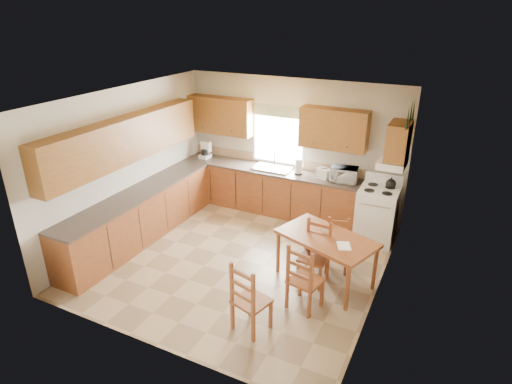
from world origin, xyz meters
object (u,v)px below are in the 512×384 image
at_px(chair_near_left, 306,276).
at_px(chair_far_right, 337,246).
at_px(stove, 377,216).
at_px(chair_near_right, 252,297).
at_px(microwave, 344,174).
at_px(dining_table, 325,259).
at_px(chair_far_left, 314,254).

xyz_separation_m(chair_near_left, chair_far_right, (0.13, 1.11, -0.08)).
distance_m(stove, chair_far_right, 1.29).
xyz_separation_m(chair_near_right, chair_far_right, (0.59, 1.84, -0.08)).
relative_size(microwave, chair_near_right, 0.45).
relative_size(dining_table, chair_near_left, 1.41).
xyz_separation_m(chair_far_left, chair_far_right, (0.22, 0.49, -0.07)).
bearing_deg(stove, dining_table, -105.82).
relative_size(chair_near_right, chair_far_right, 1.18).
bearing_deg(chair_far_right, chair_near_right, -123.72).
height_order(chair_near_left, chair_near_right, chair_near_left).
xyz_separation_m(microwave, chair_far_right, (0.37, -1.53, -0.63)).
distance_m(stove, dining_table, 1.67).
height_order(microwave, dining_table, microwave).
bearing_deg(chair_far_right, dining_table, -117.72).
bearing_deg(microwave, chair_far_left, -93.52).
bearing_deg(microwave, chair_near_left, -92.51).
relative_size(dining_table, chair_far_left, 1.45).
bearing_deg(chair_far_left, chair_near_right, -102.75).
bearing_deg(chair_near_left, chair_near_right, 68.93).
bearing_deg(microwave, dining_table, -89.02).
height_order(chair_near_right, chair_far_left, chair_near_right).
bearing_deg(chair_near_right, stove, -92.01).
distance_m(dining_table, chair_near_right, 1.56).
distance_m(dining_table, chair_far_left, 0.22).
xyz_separation_m(dining_table, chair_near_left, (-0.05, -0.74, 0.12)).
xyz_separation_m(microwave, chair_near_left, (0.24, -2.63, -0.55)).
bearing_deg(chair_near_right, chair_far_right, -92.76).
distance_m(chair_near_left, chair_far_right, 1.12).
bearing_deg(chair_near_left, chair_far_left, -70.03).
xyz_separation_m(microwave, chair_far_left, (0.15, -2.02, -0.56)).
distance_m(microwave, chair_near_left, 2.70).
height_order(stove, microwave, microwave).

